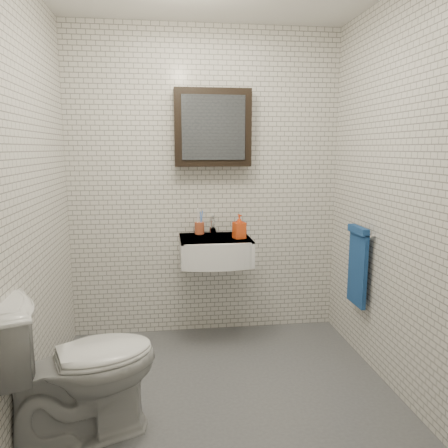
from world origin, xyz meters
The scene contains 9 objects.
ground centered at (0.00, 0.00, 0.01)m, with size 2.20×2.00×0.01m, color #4A4D52.
room_shell centered at (0.00, 0.00, 1.47)m, with size 2.22×2.02×2.51m.
washbasin centered at (0.05, 0.73, 0.76)m, with size 0.55×0.50×0.20m.
faucet centered at (0.05, 0.93, 0.92)m, with size 0.06×0.20×0.15m.
mirror_cabinet centered at (0.05, 0.93, 1.70)m, with size 0.60×0.15×0.60m.
towel_rail centered at (1.04, 0.35, 0.72)m, with size 0.09×0.30×0.58m.
toothbrush_cup centered at (-0.06, 0.94, 0.90)m, with size 0.08×0.08×0.21m.
soap_bottle centered at (0.23, 0.72, 0.94)m, with size 0.08×0.09×0.19m, color #E45818.
toilet centered at (-0.80, -0.35, 0.41)m, with size 0.46×0.81×0.83m, color silver.
Camera 1 is at (-0.32, -2.56, 1.54)m, focal length 35.00 mm.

